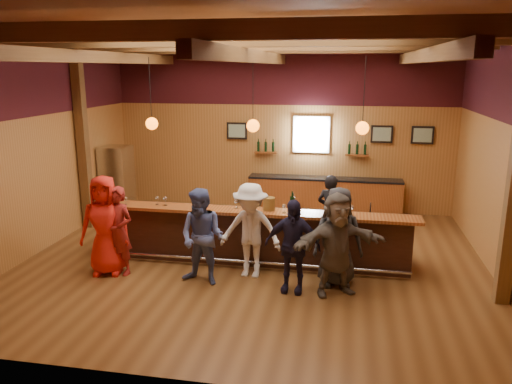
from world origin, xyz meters
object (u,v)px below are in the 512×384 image
(ice_bucket, at_px, (269,204))
(customer_navy, at_px, (292,246))
(customer_dark, at_px, (338,237))
(bottle_a, at_px, (292,203))
(customer_white, at_px, (250,231))
(customer_denim, at_px, (202,237))
(bartender, at_px, (330,213))
(customer_redvest, at_px, (119,231))
(back_bar_cabinet, at_px, (324,195))
(customer_orange, at_px, (105,225))
(stainless_fridge, at_px, (117,181))
(customer_brown, at_px, (337,244))
(bar_counter, at_px, (255,234))

(ice_bucket, bearing_deg, customer_navy, -62.36)
(customer_dark, xyz_separation_m, bottle_a, (-0.89, 0.70, 0.37))
(customer_white, bearing_deg, ice_bucket, 73.09)
(customer_denim, xyz_separation_m, bartender, (2.15, 2.12, -0.06))
(customer_dark, distance_m, ice_bucket, 1.53)
(customer_redvest, xyz_separation_m, bartender, (3.79, 1.98, -0.02))
(bartender, bearing_deg, customer_redvest, 50.77)
(customer_white, height_order, customer_dark, customer_dark)
(back_bar_cabinet, relative_size, customer_redvest, 2.40)
(customer_orange, xyz_separation_m, ice_bucket, (2.90, 0.95, 0.30))
(customer_navy, bearing_deg, customer_white, 153.63)
(back_bar_cabinet, xyz_separation_m, ice_bucket, (-0.87, -3.82, 0.76))
(stainless_fridge, distance_m, customer_orange, 3.96)
(customer_navy, height_order, customer_dark, customer_dark)
(customer_dark, bearing_deg, bartender, 88.13)
(back_bar_cabinet, relative_size, customer_orange, 2.14)
(back_bar_cabinet, distance_m, customer_brown, 4.93)
(customer_white, distance_m, customer_navy, 0.96)
(back_bar_cabinet, relative_size, customer_white, 2.27)
(customer_redvest, bearing_deg, customer_navy, 10.72)
(customer_orange, bearing_deg, bartender, 16.02)
(customer_white, height_order, customer_brown, customer_brown)
(customer_redvest, bearing_deg, bottle_a, 30.90)
(bartender, bearing_deg, back_bar_cabinet, -61.52)
(customer_denim, distance_m, customer_white, 0.90)
(back_bar_cabinet, bearing_deg, customer_white, -104.10)
(customer_orange, xyz_separation_m, customer_redvest, (0.25, 0.02, -0.10))
(customer_orange, distance_m, customer_denim, 1.89)
(customer_navy, bearing_deg, bottle_a, 101.98)
(bar_counter, distance_m, customer_redvest, 2.65)
(bar_counter, height_order, customer_white, customer_white)
(customer_orange, relative_size, customer_brown, 1.06)
(ice_bucket, bearing_deg, customer_denim, -133.64)
(customer_navy, bearing_deg, back_bar_cabinet, 91.39)
(customer_white, bearing_deg, bar_counter, 99.39)
(ice_bucket, bearing_deg, customer_white, -111.69)
(customer_white, xyz_separation_m, bottle_a, (0.68, 0.63, 0.38))
(customer_orange, bearing_deg, ice_bucket, 7.79)
(customer_denim, bearing_deg, back_bar_cabinet, 81.77)
(customer_orange, bearing_deg, customer_navy, -12.88)
(stainless_fridge, height_order, customer_denim, stainless_fridge)
(ice_bucket, distance_m, bottle_a, 0.44)
(customer_dark, height_order, ice_bucket, customer_dark)
(customer_brown, bearing_deg, bar_counter, 114.97)
(customer_redvest, bearing_deg, back_bar_cabinet, 67.22)
(customer_navy, distance_m, customer_dark, 0.87)
(customer_brown, bearing_deg, customer_denim, 154.01)
(customer_redvest, height_order, bartender, customer_redvest)
(stainless_fridge, bearing_deg, customer_navy, -37.27)
(customer_orange, height_order, bottle_a, customer_orange)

